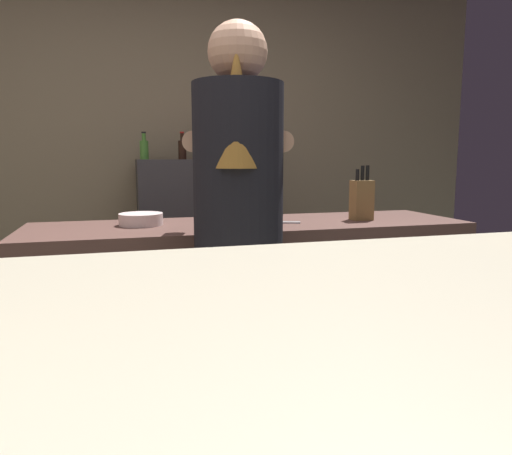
% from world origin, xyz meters
% --- Properties ---
extents(wall_back, '(5.20, 0.10, 2.70)m').
position_xyz_m(wall_back, '(0.00, 2.20, 1.35)').
color(wall_back, gray).
rests_on(wall_back, ground).
extents(prep_counter, '(2.10, 0.60, 0.89)m').
position_xyz_m(prep_counter, '(0.35, 0.79, 0.45)').
color(prep_counter, brown).
rests_on(prep_counter, ground).
extents(back_shelf, '(0.78, 0.36, 1.19)m').
position_xyz_m(back_shelf, '(0.24, 1.92, 0.60)').
color(back_shelf, '#383739').
rests_on(back_shelf, ground).
extents(bartender, '(0.49, 0.55, 1.69)m').
position_xyz_m(bartender, '(0.17, 0.33, 0.98)').
color(bartender, '#243337').
rests_on(bartender, ground).
extents(knife_block, '(0.10, 0.08, 0.27)m').
position_xyz_m(knife_block, '(0.91, 0.74, 1.00)').
color(knife_block, olive).
rests_on(knife_block, prep_counter).
extents(mixing_bowl, '(0.20, 0.20, 0.06)m').
position_xyz_m(mixing_bowl, '(-0.17, 0.85, 0.92)').
color(mixing_bowl, silver).
rests_on(mixing_bowl, prep_counter).
extents(chefs_knife, '(0.24, 0.10, 0.01)m').
position_xyz_m(chefs_knife, '(0.45, 0.74, 0.90)').
color(chefs_knife, silver).
rests_on(chefs_knife, prep_counter).
extents(bottle_soy, '(0.07, 0.07, 0.25)m').
position_xyz_m(bottle_soy, '(0.32, 1.93, 1.29)').
color(bottle_soy, '#B62D20').
rests_on(bottle_soy, back_shelf).
extents(bottle_hot_sauce, '(0.06, 0.06, 0.18)m').
position_xyz_m(bottle_hot_sauce, '(-0.09, 1.93, 1.27)').
color(bottle_hot_sauce, '#4B8C35').
rests_on(bottle_hot_sauce, back_shelf).
extents(bottle_vinegar, '(0.06, 0.06, 0.19)m').
position_xyz_m(bottle_vinegar, '(0.16, 1.87, 1.27)').
color(bottle_vinegar, black).
rests_on(bottle_vinegar, back_shelf).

